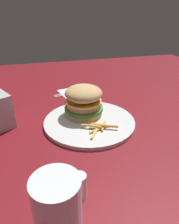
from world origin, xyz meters
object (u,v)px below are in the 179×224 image
(fork, at_px, (73,92))
(plate, at_px, (89,122))
(napkin, at_px, (74,92))
(drink_glass, at_px, (58,213))
(salt_shaker, at_px, (80,186))
(sandwich, at_px, (84,101))
(fries_pile, at_px, (99,127))

(fork, bearing_deg, plate, -179.77)
(napkin, relative_size, drink_glass, 0.91)
(fork, distance_m, salt_shaker, 0.54)
(salt_shaker, bearing_deg, fork, -9.41)
(plate, distance_m, fork, 0.27)
(plate, distance_m, drink_glass, 0.37)
(sandwich, bearing_deg, salt_shaker, 165.27)
(plate, relative_size, fork, 1.66)
(salt_shaker, bearing_deg, fries_pile, -25.95)
(fork, xyz_separation_m, salt_shaker, (-0.54, 0.09, 0.02))
(fries_pile, bearing_deg, plate, 13.76)
(plate, bearing_deg, salt_shaker, 161.44)
(plate, bearing_deg, fork, 0.23)
(napkin, height_order, drink_glass, drink_glass)
(sandwich, xyz_separation_m, fork, (0.22, -0.01, -0.06))
(napkin, relative_size, salt_shaker, 2.00)
(plate, bearing_deg, napkin, -0.10)
(sandwich, height_order, fork, sandwich)
(fork, xyz_separation_m, drink_glass, (-0.60, 0.14, 0.05))
(napkin, bearing_deg, sandwich, 177.91)
(sandwich, distance_m, fork, 0.23)
(napkin, height_order, salt_shaker, salt_shaker)
(fries_pile, distance_m, drink_glass, 0.32)
(plate, xyz_separation_m, drink_glass, (-0.34, 0.14, 0.05))
(napkin, distance_m, drink_glass, 0.62)
(fries_pile, distance_m, fork, 0.32)
(drink_glass, height_order, salt_shaker, drink_glass)
(fork, bearing_deg, napkin, -76.42)
(fries_pile, xyz_separation_m, salt_shaker, (-0.21, 0.10, 0.01))
(sandwich, xyz_separation_m, salt_shaker, (-0.31, 0.08, -0.03))
(plate, distance_m, salt_shaker, 0.28)
(plate, xyz_separation_m, sandwich, (0.04, 0.01, 0.06))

